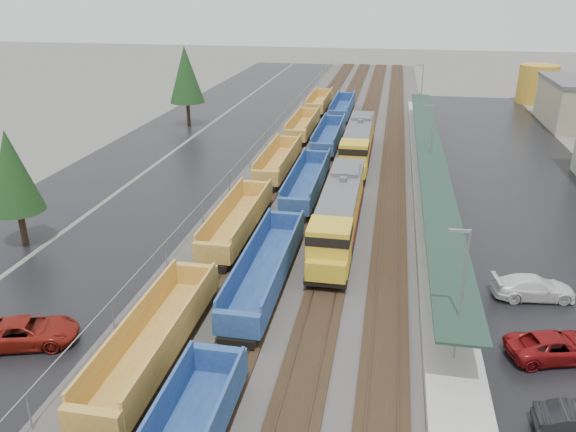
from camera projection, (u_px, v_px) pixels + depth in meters
name	position (u px, v px, depth m)	size (l,w,h in m)	color
ballast_strip	(343.00, 152.00, 67.34)	(20.00, 160.00, 0.08)	#302D2B
trackbed	(343.00, 151.00, 67.30)	(14.60, 160.00, 0.22)	black
west_parking_lot	(223.00, 146.00, 69.90)	(10.00, 160.00, 0.02)	black
west_road	(147.00, 142.00, 71.59)	(9.00, 160.00, 0.02)	black
east_commuter_lot	(527.00, 190.00, 55.04)	(16.00, 100.00, 0.02)	black
station_platform	(428.00, 177.00, 56.39)	(3.00, 80.00, 8.00)	#9E9B93
chainlink_fence	(263.00, 139.00, 66.93)	(0.08, 160.04, 2.02)	gray
distant_hills	(511.00, 42.00, 196.66)	(301.00, 140.00, 25.20)	#4C5945
tree_west_near	(12.00, 171.00, 41.61)	(3.96, 3.96, 9.00)	#332316
tree_west_far	(186.00, 75.00, 77.62)	(4.84, 4.84, 11.00)	#332316
locomotive_lead	(339.00, 214.00, 43.32)	(2.85, 18.78, 4.25)	black
locomotive_trail	(358.00, 144.00, 62.39)	(2.85, 18.78, 4.25)	black
well_string_yellow	(238.00, 221.00, 44.66)	(2.74, 112.84, 2.43)	#B57932
well_string_blue	(290.00, 218.00, 45.26)	(2.73, 104.22, 2.42)	navy
storage_tank	(537.00, 84.00, 94.44)	(6.31, 6.31, 6.31)	gold
parked_car_west_c	(26.00, 332.00, 31.18)	(5.54, 2.55, 1.54)	maroon
parked_car_east_b	(555.00, 347.00, 30.01)	(5.14, 2.37, 1.43)	maroon
parked_car_east_c	(534.00, 288.00, 35.79)	(5.13, 2.09, 1.49)	white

